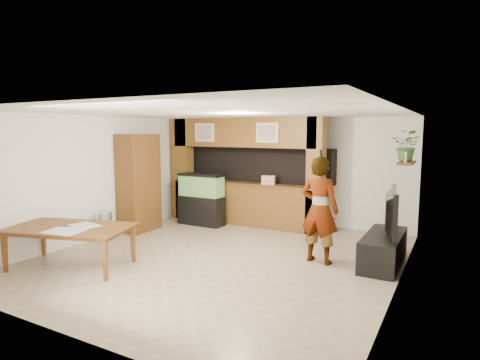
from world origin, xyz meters
The scene contains 22 objects.
floor centered at (0.00, 0.00, 0.00)m, with size 6.50×6.50×0.00m, color #9D8B6D.
ceiling centered at (0.00, 0.00, 2.60)m, with size 6.50×6.50×0.00m, color white.
wall_back centered at (0.00, 3.25, 1.30)m, with size 6.00×6.00×0.00m, color silver.
wall_left centered at (-3.00, 0.00, 1.30)m, with size 6.50×6.50×0.00m, color silver.
wall_right centered at (3.00, 0.00, 1.30)m, with size 6.50×6.50×0.00m, color silver.
partition centered at (-0.95, 2.64, 1.31)m, with size 4.20×0.99×2.60m.
wall_clock centered at (-2.97, 1.00, 1.90)m, with size 0.05×0.25×0.25m.
wall_shelf centered at (2.85, 1.95, 1.70)m, with size 0.25×0.90×0.04m, color brown.
pantry_cabinet centered at (-2.70, 0.80, 1.11)m, with size 0.55×0.91×2.22m, color brown.
trash_can centered at (-2.74, -0.23, 0.30)m, with size 0.33×0.33×0.61m, color #B2B2B7.
aquarium centered at (-1.76, 1.95, 0.62)m, with size 1.14×0.43×1.26m.
tv_stand centered at (2.65, 0.99, 0.26)m, with size 0.58×1.59×0.53m, color black.
television centered at (2.65, 0.99, 0.93)m, with size 1.38×0.18×0.79m, color black.
photo_frame centered at (2.85, 1.73, 1.81)m, with size 0.03×0.14×0.19m, color tan.
potted_plant centered at (2.82, 2.20, 2.01)m, with size 0.53×0.46×0.59m, color #346227.
person centered at (1.64, 0.58, 0.93)m, with size 0.68×0.45×1.86m, color tan.
microphone centered at (1.69, 0.42, 1.91)m, with size 0.04×0.04×0.16m, color black.
dining_table centered at (-1.93, -1.72, 0.35)m, with size 1.99×1.11×0.70m, color brown.
newspaper_a centered at (-1.74, -1.95, 0.70)m, with size 0.59×0.43×0.01m, color silver.
newspaper_b centered at (-1.79, -1.90, 0.70)m, with size 0.52×0.38×0.01m, color silver.
newspaper_c centered at (-1.78, -1.52, 0.70)m, with size 0.50×0.36×0.01m, color silver.
counter_box centered at (-0.19, 2.45, 1.14)m, with size 0.31×0.20×0.20m, color tan.
Camera 1 is at (3.70, -6.06, 2.29)m, focal length 30.00 mm.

